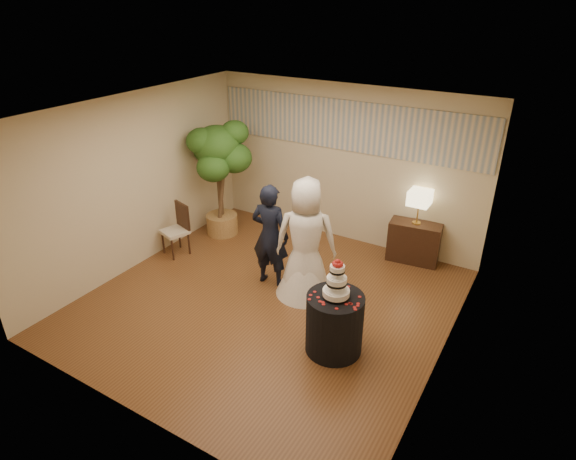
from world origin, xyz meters
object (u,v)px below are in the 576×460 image
Objects in this scene: groom at (270,235)px; cake_table at (334,324)px; table_lamp at (419,207)px; bride at (306,239)px; side_chair at (175,230)px; wedding_cake at (337,279)px; console at (414,242)px; ficus_tree at (219,179)px.

groom is 1.86m from cake_table.
table_lamp is at bearing 86.80° from cake_table.
bride is 2.56m from side_chair.
table_lamp is at bearing 86.80° from wedding_cake.
console is at bearing -139.74° from groom.
bride is 3.51× the size of wedding_cake.
ficus_tree reaches higher than console.
table_lamp is at bearing 13.60° from ficus_tree.
wedding_cake is 0.62× the size of console.
table_lamp is 3.53m from ficus_tree.
ficus_tree is at bearing -173.11° from console.
wedding_cake is (0.00, 0.00, 0.67)m from cake_table.
wedding_cake is 3.79m from ficus_tree.
table_lamp reaches higher than console.
cake_table is 3.85m from ficus_tree.
bride is (0.61, 0.01, 0.10)m from groom.
groom is 0.89× the size of bride.
table_lamp is 4.11m from side_chair.
console is at bearing 44.87° from side_chair.
console is 4.08m from side_chair.
table_lamp is at bearing 0.00° from console.
cake_table is 1.39× the size of table_lamp.
ficus_tree reaches higher than side_chair.
side_chair is at bearing -3.96° from groom.
bride reaches higher than groom.
console is (1.10, 1.79, -0.57)m from bride.
console is at bearing 0.00° from table_lamp.
cake_table is 2.75m from console.
ficus_tree reaches higher than cake_table.
groom is 2.49m from table_lamp.
console is at bearing -145.69° from bride.
ficus_tree reaches higher than groom.
groom reaches higher than table_lamp.
bride is at bearing -22.46° from ficus_tree.
table_lamp is at bearing -145.69° from bride.
side_chair is at bearing 166.09° from wedding_cake.
console is (0.15, 2.74, -0.05)m from cake_table.
ficus_tree reaches higher than bride.
wedding_cake is (1.55, -0.94, 0.25)m from groom.
table_lamp is 0.64× the size of side_chair.
groom is at bearing -140.13° from console.
console is (1.71, 1.80, -0.47)m from groom.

